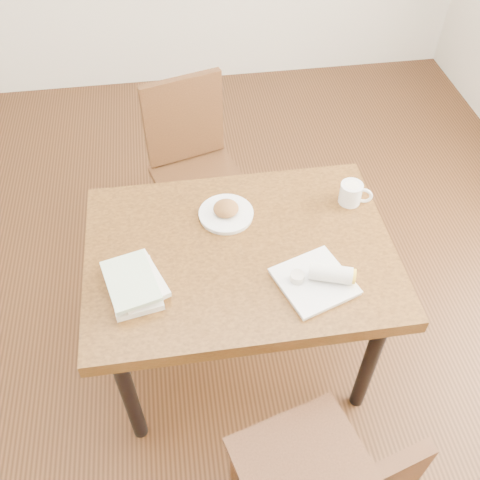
{
  "coord_description": "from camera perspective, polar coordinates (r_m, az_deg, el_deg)",
  "views": [
    {
      "loc": [
        -0.2,
        -1.32,
        2.26
      ],
      "look_at": [
        0.0,
        0.0,
        0.8
      ],
      "focal_mm": 40.0,
      "sensor_mm": 36.0,
      "label": 1
    }
  ],
  "objects": [
    {
      "name": "book_stack",
      "position": [
        1.91,
        -11.22,
        -4.56
      ],
      "size": [
        0.24,
        0.29,
        0.06
      ],
      "color": "white",
      "rests_on": "table"
    },
    {
      "name": "ground",
      "position": [
        2.63,
        0.0,
        -11.91
      ],
      "size": [
        4.0,
        5.0,
        0.01
      ],
      "primitive_type": "cube",
      "color": "#472814",
      "rests_on": "ground"
    },
    {
      "name": "coffee_mug",
      "position": [
        2.21,
        11.84,
        4.93
      ],
      "size": [
        0.13,
        0.09,
        0.09
      ],
      "color": "white",
      "rests_on": "table"
    },
    {
      "name": "plate_burrito",
      "position": [
        1.91,
        8.5,
        -4.11
      ],
      "size": [
        0.31,
        0.31,
        0.08
      ],
      "color": "white",
      "rests_on": "table"
    },
    {
      "name": "chair_far",
      "position": [
        2.72,
        -4.93,
        8.37
      ],
      "size": [
        0.52,
        0.52,
        0.95
      ],
      "color": "#482A14",
      "rests_on": "ground"
    },
    {
      "name": "plate_scone",
      "position": [
        2.12,
        -1.49,
        3.01
      ],
      "size": [
        0.22,
        0.22,
        0.07
      ],
      "color": "white",
      "rests_on": "table"
    },
    {
      "name": "room_walls",
      "position": [
        1.47,
        0.0,
        22.38
      ],
      "size": [
        4.02,
        5.02,
        2.8
      ],
      "color": "white",
      "rests_on": "ground"
    },
    {
      "name": "table",
      "position": [
        2.08,
        0.0,
        -2.5
      ],
      "size": [
        1.16,
        0.84,
        0.75
      ],
      "color": "brown",
      "rests_on": "ground"
    }
  ]
}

